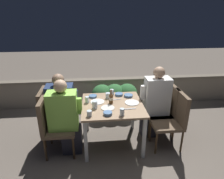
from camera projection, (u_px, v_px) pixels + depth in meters
name	position (u px, v px, depth m)	size (l,w,h in m)	color
ground_plane	(112.00, 142.00, 3.41)	(16.00, 16.00, 0.00)	#665B51
parapet_wall	(106.00, 91.00, 4.66)	(9.00, 0.18, 0.64)	gray
dining_table	(112.00, 109.00, 3.17)	(0.95, 0.93, 0.73)	#937556
planter_hedge	(115.00, 98.00, 4.20)	(0.96, 0.47, 0.67)	brown
chair_left_near	(52.00, 122.00, 2.99)	(0.47, 0.47, 0.93)	brown
person_green_blouse	(66.00, 118.00, 2.99)	(0.50, 0.26, 1.21)	#282833
chair_left_far	(50.00, 112.00, 3.28)	(0.47, 0.47, 0.93)	brown
person_navy_jumper	(63.00, 109.00, 3.28)	(0.50, 0.26, 1.19)	#282833
chair_right_near	(173.00, 116.00, 3.17)	(0.47, 0.47, 0.93)	brown
chair_right_far	(166.00, 107.00, 3.46)	(0.47, 0.47, 0.93)	brown
person_white_polo	(155.00, 102.00, 3.41)	(0.49, 0.26, 1.26)	#282833
beer_bottle	(111.00, 98.00, 3.14)	(0.07, 0.07, 0.22)	brown
plate_0	(97.00, 102.00, 3.21)	(0.22, 0.22, 0.01)	white
plate_1	(108.00, 108.00, 3.01)	(0.21, 0.21, 0.01)	silver
plate_2	(132.00, 103.00, 3.18)	(0.23, 0.23, 0.01)	white
bowl_0	(108.00, 113.00, 2.82)	(0.13, 0.13, 0.04)	#4C709E
bowl_1	(93.00, 96.00, 3.37)	(0.14, 0.14, 0.03)	#4C709E
bowl_2	(128.00, 95.00, 3.40)	(0.15, 0.15, 0.04)	#4C709E
bowl_3	(119.00, 94.00, 3.44)	(0.13, 0.13, 0.04)	#4C709E
glass_cup_0	(89.00, 113.00, 2.78)	(0.07, 0.07, 0.08)	silver
glass_cup_1	(112.00, 92.00, 3.43)	(0.07, 0.07, 0.11)	silver
glass_cup_2	(108.00, 96.00, 3.33)	(0.08, 0.08, 0.09)	silver
glass_cup_3	(87.00, 100.00, 3.17)	(0.06, 0.06, 0.10)	silver
glass_cup_4	(95.00, 105.00, 3.00)	(0.08, 0.08, 0.11)	silver
glass_cup_5	(122.00, 112.00, 2.79)	(0.07, 0.07, 0.11)	silver
fork_0	(116.00, 100.00, 3.28)	(0.17, 0.05, 0.01)	silver
fork_1	(130.00, 109.00, 2.98)	(0.17, 0.03, 0.01)	silver
potted_plant	(159.00, 94.00, 4.13)	(0.38, 0.38, 0.79)	brown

